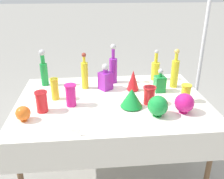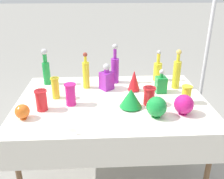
% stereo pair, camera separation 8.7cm
% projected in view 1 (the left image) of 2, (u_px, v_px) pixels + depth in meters
% --- Properties ---
extents(ground_plane, '(40.00, 40.00, 0.00)m').
position_uv_depth(ground_plane, '(112.00, 166.00, 2.56)').
color(ground_plane, gray).
extents(display_table, '(1.70, 1.19, 0.76)m').
position_uv_depth(display_table, '(112.00, 106.00, 2.25)').
color(display_table, white).
rests_on(display_table, ground).
extents(tall_bottle_0, '(0.07, 0.07, 0.37)m').
position_uv_depth(tall_bottle_0, '(44.00, 70.00, 2.51)').
color(tall_bottle_0, '#198C38').
rests_on(tall_bottle_0, display_table).
extents(tall_bottle_1, '(0.08, 0.08, 0.41)m').
position_uv_depth(tall_bottle_1, '(113.00, 68.00, 2.58)').
color(tall_bottle_1, purple).
rests_on(tall_bottle_1, display_table).
extents(tall_bottle_2, '(0.07, 0.07, 0.36)m').
position_uv_depth(tall_bottle_2, '(85.00, 74.00, 2.44)').
color(tall_bottle_2, yellow).
rests_on(tall_bottle_2, display_table).
extents(tall_bottle_3, '(0.09, 0.09, 0.33)m').
position_uv_depth(tall_bottle_3, '(155.00, 69.00, 2.68)').
color(tall_bottle_3, yellow).
rests_on(tall_bottle_3, display_table).
extents(tall_bottle_4, '(0.07, 0.07, 0.39)m').
position_uv_depth(tall_bottle_4, '(175.00, 72.00, 2.47)').
color(tall_bottle_4, yellow).
rests_on(tall_bottle_4, display_table).
extents(square_decanter_0, '(0.10, 0.10, 0.23)m').
position_uv_depth(square_decanter_0, '(160.00, 83.00, 2.39)').
color(square_decanter_0, '#198C38').
rests_on(square_decanter_0, display_table).
extents(square_decanter_1, '(0.15, 0.15, 0.26)m').
position_uv_depth(square_decanter_1, '(106.00, 79.00, 2.43)').
color(square_decanter_1, purple).
rests_on(square_decanter_1, display_table).
extents(slender_vase_0, '(0.09, 0.09, 0.16)m').
position_uv_depth(slender_vase_0, '(186.00, 93.00, 2.19)').
color(slender_vase_0, yellow).
rests_on(slender_vase_0, display_table).
extents(slender_vase_1, '(0.11, 0.11, 0.16)m').
position_uv_depth(slender_vase_1, '(149.00, 95.00, 2.15)').
color(slender_vase_1, red).
rests_on(slender_vase_1, display_table).
extents(slender_vase_2, '(0.08, 0.08, 0.20)m').
position_uv_depth(slender_vase_2, '(55.00, 88.00, 2.23)').
color(slender_vase_2, yellow).
rests_on(slender_vase_2, display_table).
extents(slender_vase_3, '(0.10, 0.10, 0.18)m').
position_uv_depth(slender_vase_3, '(42.00, 101.00, 2.02)').
color(slender_vase_3, red).
rests_on(slender_vase_3, display_table).
extents(slender_vase_4, '(0.10, 0.10, 0.19)m').
position_uv_depth(slender_vase_4, '(71.00, 94.00, 2.11)').
color(slender_vase_4, '#C61972').
rests_on(slender_vase_4, display_table).
extents(fluted_vase_0, '(0.19, 0.19, 0.17)m').
position_uv_depth(fluted_vase_0, '(132.00, 98.00, 2.09)').
color(fluted_vase_0, '#198C38').
rests_on(fluted_vase_0, display_table).
extents(fluted_vase_1, '(0.12, 0.12, 0.20)m').
position_uv_depth(fluted_vase_1, '(133.00, 80.00, 2.41)').
color(fluted_vase_1, red).
rests_on(fluted_vase_1, display_table).
extents(round_bowl_0, '(0.11, 0.11, 0.12)m').
position_uv_depth(round_bowl_0, '(23.00, 113.00, 1.89)').
color(round_bowl_0, orange).
rests_on(round_bowl_0, display_table).
extents(round_bowl_1, '(0.16, 0.16, 0.17)m').
position_uv_depth(round_bowl_1, '(184.00, 103.00, 2.01)').
color(round_bowl_1, '#C61972').
rests_on(round_bowl_1, display_table).
extents(round_bowl_2, '(0.16, 0.16, 0.17)m').
position_uv_depth(round_bowl_2, '(158.00, 106.00, 1.95)').
color(round_bowl_2, '#198C38').
rests_on(round_bowl_2, display_table).
extents(price_tag_left, '(0.06, 0.03, 0.05)m').
position_uv_depth(price_tag_left, '(76.00, 133.00, 1.73)').
color(price_tag_left, white).
rests_on(price_tag_left, display_table).
extents(cardboard_box_behind_left, '(0.56, 0.52, 0.34)m').
position_uv_depth(cardboard_box_behind_left, '(87.00, 98.00, 3.74)').
color(cardboard_box_behind_left, tan).
rests_on(cardboard_box_behind_left, ground).
extents(canopy_pole, '(0.18, 0.18, 2.52)m').
position_uv_depth(canopy_pole, '(203.00, 48.00, 3.01)').
color(canopy_pole, silver).
rests_on(canopy_pole, ground).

